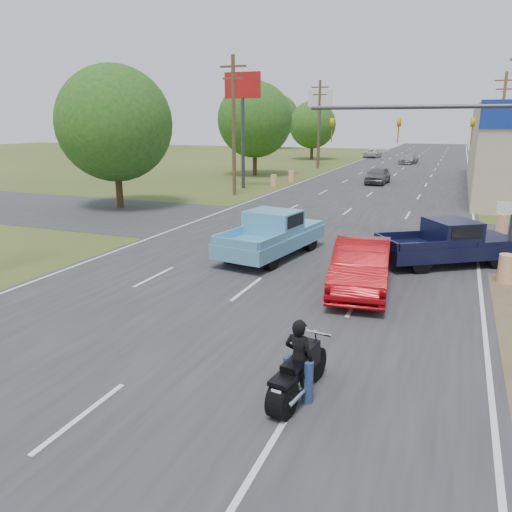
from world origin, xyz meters
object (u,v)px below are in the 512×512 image
at_px(rider, 298,363).
at_px(blue_pickup, 273,233).
at_px(motorcycle, 297,377).
at_px(distant_car_silver, 408,159).
at_px(distant_car_white, 373,153).
at_px(navy_pickup, 451,242).
at_px(distant_car_grey, 378,175).
at_px(red_convertible, 361,267).

distance_m(rider, blue_pickup, 11.14).
bearing_deg(rider, blue_pickup, -59.05).
bearing_deg(motorcycle, distant_car_silver, 101.94).
bearing_deg(distant_car_white, rider, 100.87).
relative_size(navy_pickup, distant_car_grey, 1.26).
distance_m(distant_car_grey, distant_car_silver, 23.98).
bearing_deg(distant_car_silver, navy_pickup, -74.51).
relative_size(rider, distant_car_grey, 0.37).
bearing_deg(rider, distant_car_grey, -75.28).
bearing_deg(navy_pickup, distant_car_white, 157.73).
bearing_deg(motorcycle, distant_car_white, 106.47).
bearing_deg(navy_pickup, blue_pickup, -113.35).
bearing_deg(motorcycle, blue_pickup, 120.77).
relative_size(red_convertible, distant_car_silver, 1.08).
height_order(blue_pickup, navy_pickup, blue_pickup).
bearing_deg(rider, navy_pickup, -93.97).
relative_size(motorcycle, rider, 1.45).
bearing_deg(motorcycle, navy_pickup, 86.06).
bearing_deg(distant_car_silver, distant_car_grey, -82.56).
distance_m(red_convertible, navy_pickup, 5.16).
height_order(motorcycle, navy_pickup, navy_pickup).
distance_m(distant_car_silver, distant_car_white, 11.95).
bearing_deg(distant_car_silver, red_convertible, -77.88).
distance_m(motorcycle, distant_car_grey, 37.41).
height_order(navy_pickup, distant_car_grey, navy_pickup).
bearing_deg(blue_pickup, motorcycle, -58.53).
bearing_deg(red_convertible, distant_car_silver, 87.27).
distance_m(rider, navy_pickup, 11.87).
height_order(blue_pickup, distant_car_grey, blue_pickup).
relative_size(rider, blue_pickup, 0.27).
relative_size(motorcycle, distant_car_silver, 0.51).
bearing_deg(blue_pickup, distant_car_grey, 98.76).
xyz_separation_m(rider, navy_pickup, (2.55, 11.60, 0.08)).
relative_size(red_convertible, blue_pickup, 0.83).
height_order(red_convertible, rider, red_convertible).
xyz_separation_m(distant_car_grey, distant_car_white, (-6.00, 34.12, -0.09)).
bearing_deg(distant_car_grey, distant_car_white, 102.08).
bearing_deg(distant_car_silver, blue_pickup, -82.34).
bearing_deg(blue_pickup, navy_pickup, 20.01).
bearing_deg(distant_car_grey, rider, -81.60).
xyz_separation_m(blue_pickup, distant_car_silver, (0.50, 50.82, -0.29)).
height_order(motorcycle, blue_pickup, blue_pickup).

